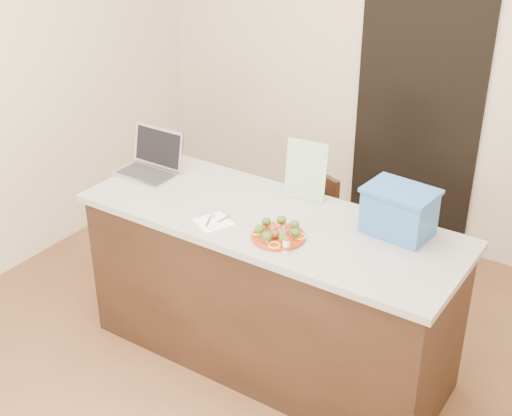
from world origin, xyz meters
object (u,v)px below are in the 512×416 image
Objects in this scene: yogurt_bottle at (286,246)px; chair at (309,228)px; island at (269,290)px; plate at (278,236)px; napkin at (214,222)px; laptop at (152,161)px; blue_box at (399,211)px.

yogurt_bottle reaches higher than chair.
island is 0.52m from plate.
laptop is (-0.67, 0.30, 0.06)m from napkin.
blue_box is at bearing 38.15° from plate.
chair is at bearing 39.24° from laptop.
napkin is 0.47× the size of laptop.
napkin is at bearing 175.06° from yogurt_bottle.
napkin reaches higher than chair.
island reaches higher than chair.
island is 2.46× the size of chair.
blue_box is (1.50, 0.12, 0.06)m from laptop.
napkin is at bearing -133.97° from island.
blue_box is (0.83, 0.42, 0.12)m from napkin.
yogurt_bottle is 0.21× the size of laptop.
laptop is at bearing 174.10° from island.
island is 5.80× the size of laptop.
island is at bearing -56.44° from chair.
island is 0.60m from yogurt_bottle.
yogurt_bottle is (0.25, -0.25, 0.49)m from island.
chair is (-0.40, 0.95, -0.47)m from yogurt_bottle.
plate is 0.14m from yogurt_bottle.
napkin is at bearing -71.99° from chair.
blue_box is (0.37, 0.46, 0.09)m from yogurt_bottle.
chair is (-0.76, 0.49, -0.57)m from blue_box.
yogurt_bottle is 0.21× the size of blue_box.
blue_box is at bearing 18.51° from island.
laptop reaches higher than island.
chair is (0.06, 0.91, -0.45)m from napkin.
yogurt_bottle reaches higher than island.
blue_box is at bearing 4.21° from laptop.
yogurt_bottle is 0.60m from blue_box.
plate is 0.36m from napkin.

